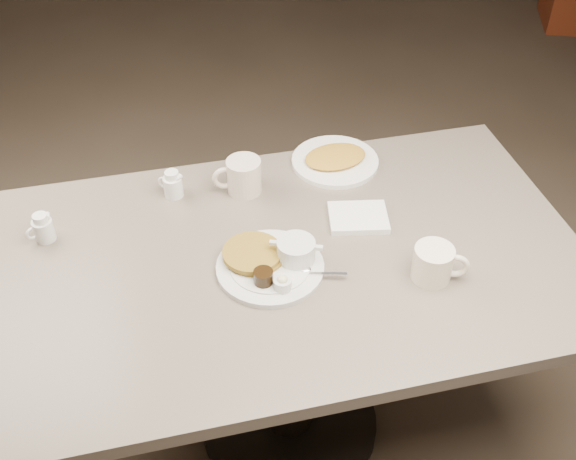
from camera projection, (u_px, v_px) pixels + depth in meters
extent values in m
cube|color=#4C3F33|center=(289.00, 425.00, 2.26)|extent=(7.00, 8.00, 0.02)
cube|color=slate|center=(290.00, 261.00, 1.78)|extent=(1.50, 0.90, 0.04)
cylinder|color=black|center=(290.00, 350.00, 2.01)|extent=(0.14, 0.14, 0.69)
cylinder|color=black|center=(289.00, 421.00, 2.25)|extent=(0.56, 0.56, 0.03)
cylinder|color=silver|center=(270.00, 267.00, 1.72)|extent=(0.35, 0.35, 0.01)
cylinder|color=silver|center=(270.00, 265.00, 1.71)|extent=(0.26, 0.26, 0.00)
cylinder|color=olive|center=(255.00, 255.00, 1.73)|extent=(0.20, 0.20, 0.01)
cylinder|color=olive|center=(252.00, 253.00, 1.72)|extent=(0.20, 0.20, 0.01)
cylinder|color=silver|center=(296.00, 251.00, 1.71)|extent=(0.13, 0.13, 0.05)
cube|color=silver|center=(274.00, 243.00, 1.71)|extent=(0.02, 0.02, 0.01)
cube|color=silver|center=(319.00, 248.00, 1.70)|extent=(0.02, 0.02, 0.01)
ellipsoid|color=white|center=(292.00, 245.00, 1.71)|extent=(0.06, 0.06, 0.03)
ellipsoid|color=white|center=(301.00, 249.00, 1.70)|extent=(0.05, 0.05, 0.02)
cylinder|color=black|center=(263.00, 277.00, 1.66)|extent=(0.06, 0.06, 0.04)
cylinder|color=silver|center=(283.00, 284.00, 1.65)|extent=(0.06, 0.06, 0.03)
ellipsoid|color=beige|center=(282.00, 280.00, 1.64)|extent=(0.04, 0.04, 0.02)
cube|color=silver|center=(326.00, 274.00, 1.69)|extent=(0.10, 0.03, 0.00)
ellipsoid|color=silver|center=(305.00, 269.00, 1.70)|extent=(0.04, 0.03, 0.01)
cylinder|color=white|center=(433.00, 263.00, 1.68)|extent=(0.13, 0.13, 0.09)
cylinder|color=#2D2722|center=(435.00, 251.00, 1.65)|extent=(0.10, 0.10, 0.01)
torus|color=white|center=(455.00, 266.00, 1.67)|extent=(0.07, 0.04, 0.07)
cube|color=white|center=(358.00, 218.00, 1.86)|extent=(0.18, 0.15, 0.02)
cylinder|color=silver|center=(244.00, 176.00, 1.93)|extent=(0.10, 0.10, 0.10)
torus|color=silver|center=(225.00, 178.00, 1.93)|extent=(0.07, 0.02, 0.07)
cylinder|color=white|center=(44.00, 230.00, 1.79)|extent=(0.06, 0.06, 0.06)
cylinder|color=white|center=(40.00, 218.00, 1.77)|extent=(0.04, 0.04, 0.02)
cone|color=white|center=(48.00, 216.00, 1.78)|extent=(0.02, 0.02, 0.02)
torus|color=white|center=(33.00, 233.00, 1.78)|extent=(0.04, 0.02, 0.04)
cylinder|color=white|center=(173.00, 187.00, 1.93)|extent=(0.06, 0.06, 0.06)
cylinder|color=white|center=(172.00, 175.00, 1.90)|extent=(0.04, 0.04, 0.02)
cone|color=white|center=(178.00, 178.00, 1.90)|extent=(0.03, 0.03, 0.02)
torus|color=white|center=(164.00, 183.00, 1.93)|extent=(0.04, 0.03, 0.04)
cylinder|color=white|center=(335.00, 161.00, 2.06)|extent=(0.29, 0.29, 0.01)
ellipsoid|color=gold|center=(335.00, 157.00, 2.05)|extent=(0.21, 0.16, 0.02)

